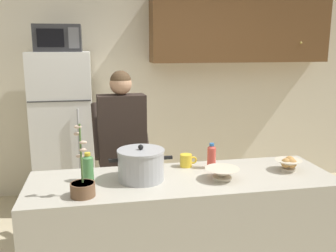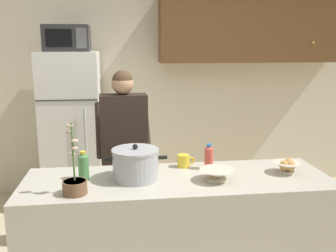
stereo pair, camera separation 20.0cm
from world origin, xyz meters
The scene contains 12 objects.
back_wall_unit centered at (0.28, 2.25, 1.47)m, with size 6.00×0.48×2.60m.
kitchen_island centered at (0.00, 0.00, 0.46)m, with size 2.11×0.68×0.92m, color #BCB7A8.
refrigerator centered at (-0.93, 1.85, 0.87)m, with size 0.64×0.68×1.75m.
microwave centered at (-0.93, 1.83, 1.89)m, with size 0.48×0.37×0.28m.
person_near_pot centered at (-0.36, 0.82, 1.00)m, with size 0.51×0.43×1.61m.
cooking_pot centered at (-0.29, 0.02, 1.03)m, with size 0.43×0.32×0.25m.
coffee_mug centered at (0.08, 0.24, 0.97)m, with size 0.13×0.09×0.10m.
bread_bowl centered at (0.79, 0.00, 0.97)m, with size 0.19×0.19×0.10m.
empty_bowl centered at (0.25, -0.08, 0.97)m, with size 0.24×0.24×0.08m.
bottle_near_edge centered at (0.25, 0.17, 1.01)m, with size 0.06×0.06×0.19m.
bottle_mid_counter centered at (-0.64, 0.06, 1.02)m, with size 0.07×0.07×0.20m.
potted_orchid centered at (-0.67, -0.20, 0.99)m, with size 0.15×0.15×0.45m.
Camera 1 is at (-0.58, -2.40, 1.82)m, focal length 40.16 mm.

